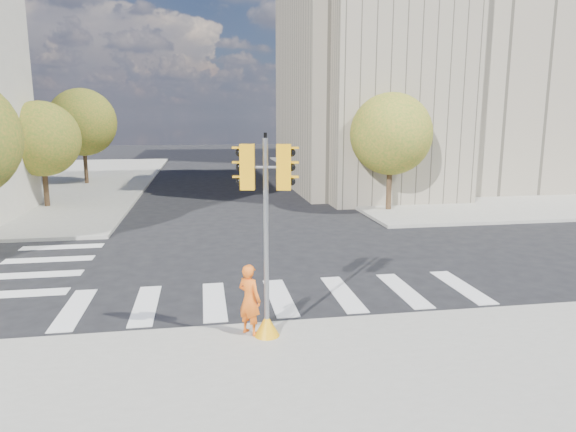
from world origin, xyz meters
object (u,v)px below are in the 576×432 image
Objects in this scene: photographer at (250,299)px; lamp_near at (375,123)px; lamp_far at (321,121)px; traffic_signal at (266,253)px.

lamp_near is at bearing -70.49° from photographer.
lamp_near is 1.00× the size of lamp_far.
traffic_signal is (-8.81, -32.77, -2.55)m from lamp_far.
traffic_signal reaches higher than photographer.
lamp_near is 1.82× the size of traffic_signal.
lamp_near is 14.00m from lamp_far.
lamp_far is at bearing 90.00° from lamp_near.
lamp_near is 21.05m from photographer.
photographer is at bearing 166.53° from traffic_signal.
lamp_far is (0.00, 14.00, 0.00)m from lamp_near.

